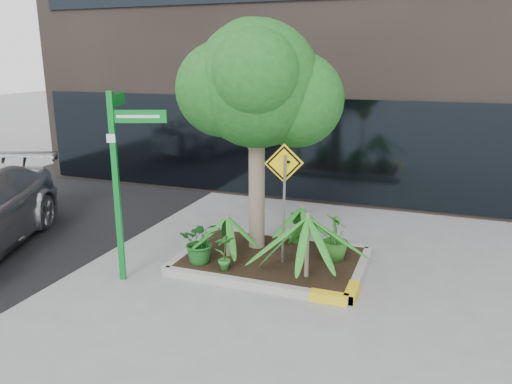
% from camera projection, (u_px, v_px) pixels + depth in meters
% --- Properties ---
extents(ground, '(80.00, 80.00, 0.00)m').
position_uv_depth(ground, '(256.00, 269.00, 8.97)').
color(ground, gray).
rests_on(ground, ground).
extents(planter, '(3.35, 2.36, 0.15)m').
position_uv_depth(planter, '(273.00, 260.00, 9.12)').
color(planter, '#9E9E99').
rests_on(planter, ground).
extents(tree, '(2.94, 2.60, 4.40)m').
position_uv_depth(tree, '(257.00, 84.00, 8.87)').
color(tree, gray).
rests_on(tree, ground).
extents(palm_front, '(1.25, 1.25, 1.38)m').
position_uv_depth(palm_front, '(308.00, 217.00, 8.04)').
color(palm_front, gray).
rests_on(palm_front, ground).
extents(palm_left, '(0.90, 0.90, 1.00)m').
position_uv_depth(palm_left, '(228.00, 217.00, 8.99)').
color(palm_left, gray).
rests_on(palm_left, ground).
extents(palm_back, '(0.91, 0.91, 1.01)m').
position_uv_depth(palm_back, '(302.00, 207.00, 9.54)').
color(palm_back, gray).
rests_on(palm_back, ground).
extents(shrub_a, '(0.93, 0.93, 0.79)m').
position_uv_depth(shrub_a, '(201.00, 241.00, 8.78)').
color(shrub_a, '#18571D').
rests_on(shrub_a, planter).
extents(shrub_b, '(0.67, 0.67, 0.86)m').
position_uv_depth(shrub_b, '(335.00, 237.00, 8.89)').
color(shrub_b, '#29661E').
rests_on(shrub_b, planter).
extents(shrub_c, '(0.50, 0.50, 0.67)m').
position_uv_depth(shrub_c, '(225.00, 252.00, 8.47)').
color(shrub_c, '#287624').
rests_on(shrub_c, planter).
extents(shrub_d, '(0.51, 0.51, 0.66)m').
position_uv_depth(shrub_d, '(298.00, 227.00, 9.73)').
color(shrub_d, '#1F671D').
rests_on(shrub_d, planter).
extents(street_sign_post, '(1.14, 0.90, 3.18)m').
position_uv_depth(street_sign_post, '(120.00, 166.00, 8.12)').
color(street_sign_post, '#0B8025').
rests_on(street_sign_post, ground).
extents(cattle_sign, '(0.61, 0.29, 2.15)m').
position_uv_depth(cattle_sign, '(284.00, 184.00, 8.40)').
color(cattle_sign, slate).
rests_on(cattle_sign, ground).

